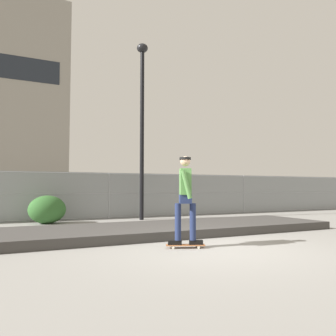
{
  "coord_description": "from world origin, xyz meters",
  "views": [
    {
      "loc": [
        -3.8,
        -5.88,
        1.24
      ],
      "look_at": [
        0.19,
        2.35,
        1.78
      ],
      "focal_mm": 36.08,
      "sensor_mm": 36.0,
      "label": 1
    }
  ],
  "objects_px": {
    "skateboard": "(185,245)",
    "skater": "(185,194)",
    "street_lamp": "(142,109)",
    "shrub_left": "(47,210)"
  },
  "relations": [
    {
      "from": "skateboard",
      "to": "skater",
      "type": "xyz_separation_m",
      "value": [
        0.0,
        0.0,
        1.06
      ]
    },
    {
      "from": "skateboard",
      "to": "street_lamp",
      "type": "bearing_deg",
      "value": 76.85
    },
    {
      "from": "skateboard",
      "to": "skater",
      "type": "bearing_deg",
      "value": 90.0
    },
    {
      "from": "skateboard",
      "to": "shrub_left",
      "type": "bearing_deg",
      "value": 108.16
    },
    {
      "from": "shrub_left",
      "to": "skater",
      "type": "bearing_deg",
      "value": -71.84
    },
    {
      "from": "shrub_left",
      "to": "street_lamp",
      "type": "bearing_deg",
      "value": -1.19
    },
    {
      "from": "street_lamp",
      "to": "skateboard",
      "type": "bearing_deg",
      "value": -103.15
    },
    {
      "from": "skateboard",
      "to": "skater",
      "type": "relative_size",
      "value": 0.45
    },
    {
      "from": "skater",
      "to": "shrub_left",
      "type": "xyz_separation_m",
      "value": [
        -2.04,
        6.22,
        -0.63
      ]
    },
    {
      "from": "skateboard",
      "to": "shrub_left",
      "type": "relative_size",
      "value": 0.64
    }
  ]
}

